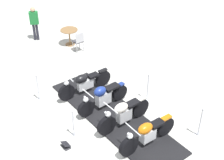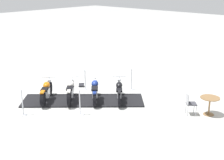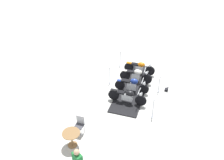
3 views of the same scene
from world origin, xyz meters
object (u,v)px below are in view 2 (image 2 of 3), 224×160
at_px(motorcycle_cream, 71,90).
at_px(stanchion_right_mid, 85,83).
at_px(stanchion_left_rear, 23,106).
at_px(stanchion_right_front, 131,83).
at_px(cafe_chair_near_table, 190,102).
at_px(stanchion_left_mid, 80,107).
at_px(motorcycle_copper, 46,91).
at_px(motorcycle_black, 119,90).
at_px(info_placard, 81,86).
at_px(cafe_table, 210,102).
at_px(motorcycle_navy, 95,90).

xyz_separation_m(motorcycle_cream, stanchion_right_mid, (-0.64, 1.50, -0.15)).
bearing_deg(motorcycle_cream, stanchion_left_rear, 130.46).
distance_m(stanchion_right_front, cafe_chair_near_table, 3.81).
distance_m(stanchion_left_mid, stanchion_left_rear, 2.36).
relative_size(motorcycle_copper, cafe_chair_near_table, 1.74).
bearing_deg(motorcycle_black, info_placard, 46.05).
xyz_separation_m(stanchion_right_front, cafe_table, (4.34, -0.23, 0.21)).
height_order(motorcycle_cream, cafe_table, motorcycle_cream).
height_order(motorcycle_navy, motorcycle_cream, motorcycle_cream).
height_order(motorcycle_navy, cafe_chair_near_table, motorcycle_navy).
bearing_deg(info_placard, stanchion_right_mid, -62.27).
xyz_separation_m(stanchion_right_front, info_placard, (-2.21, -1.45, -0.31)).
bearing_deg(motorcycle_navy, motorcycle_copper, 88.78).
bearing_deg(info_placard, motorcycle_navy, -68.05).
bearing_deg(cafe_chair_near_table, motorcycle_black, 151.97).
bearing_deg(stanchion_right_front, info_placard, -146.73).
bearing_deg(motorcycle_black, cafe_table, -112.16).
distance_m(motorcycle_navy, stanchion_left_mid, 1.68).
distance_m(motorcycle_cream, info_placard, 2.06).
bearing_deg(motorcycle_navy, info_placard, 20.77).
bearing_deg(cafe_table, info_placard, -169.44).
distance_m(stanchion_left_mid, stanchion_right_mid, 3.10).
height_order(stanchion_right_mid, info_placard, stanchion_right_mid).
xyz_separation_m(motorcycle_navy, motorcycle_cream, (-0.81, -0.77, 0.01)).
relative_size(stanchion_right_mid, stanchion_left_rear, 0.94).
height_order(info_placard, cafe_chair_near_table, cafe_chair_near_table).
relative_size(stanchion_right_mid, cafe_table, 1.33).
bearing_deg(motorcycle_black, stanchion_left_mid, 135.22).
xyz_separation_m(motorcycle_cream, motorcycle_copper, (-0.82, -0.76, -0.03)).
distance_m(motorcycle_cream, cafe_table, 6.14).
bearing_deg(motorcycle_navy, stanchion_left_rear, 117.20).
xyz_separation_m(motorcycle_cream, cafe_table, (5.42, 2.88, 0.05)).
bearing_deg(cafe_table, stanchion_left_rear, -137.06).
distance_m(motorcycle_cream, stanchion_right_mid, 1.63).
relative_size(motorcycle_navy, cafe_table, 1.96).
height_order(motorcycle_navy, stanchion_left_mid, stanchion_left_mid).
distance_m(motorcycle_black, stanchion_left_rear, 4.35).
height_order(motorcycle_black, motorcycle_cream, motorcycle_cream).
distance_m(motorcycle_cream, motorcycle_copper, 1.12).
bearing_deg(motorcycle_copper, motorcycle_navy, -88.68).
bearing_deg(cafe_table, stanchion_left_mid, -137.16).
bearing_deg(stanchion_right_front, motorcycle_copper, -116.14).
bearing_deg(motorcycle_cream, cafe_chair_near_table, -108.02).
height_order(motorcycle_black, stanchion_right_front, stanchion_right_front).
distance_m(stanchion_left_mid, cafe_chair_near_table, 4.55).
height_order(motorcycle_copper, stanchion_left_rear, stanchion_left_rear).
distance_m(motorcycle_black, stanchion_right_mid, 2.26).
xyz_separation_m(motorcycle_black, stanchion_right_mid, (-2.26, -0.05, -0.13)).
relative_size(cafe_table, cafe_chair_near_table, 0.84).
distance_m(stanchion_left_mid, info_placard, 3.58).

